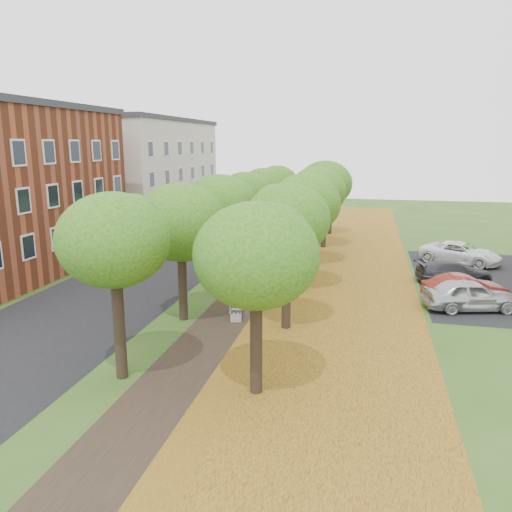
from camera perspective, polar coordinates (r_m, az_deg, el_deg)
The scene contains 13 objects.
ground at distance 17.70m, azimuth -8.48°, elevation -14.21°, with size 120.00×120.00×0.00m, color #2D4C19.
street_asphalt at distance 33.50m, azimuth -11.27°, elevation -1.26°, with size 8.00×70.00×0.01m, color black.
footpath at distance 31.27m, azimuth 1.41°, elevation -2.02°, with size 3.20×70.00×0.01m, color black.
leaf_verge at distance 30.72m, azimuth 10.61°, elevation -2.51°, with size 7.50×70.00×0.01m, color #A2821D.
parking_lot at distance 32.57m, azimuth 25.80°, elevation -2.72°, with size 9.00×16.00×0.01m, color black.
tree_row_west at distance 30.92m, azimuth -2.57°, elevation 6.43°, with size 3.79×33.79×6.22m.
tree_row_east at distance 30.03m, azimuth 6.36°, elevation 6.17°, with size 3.79×33.79×6.22m.
building_cream at distance 52.94m, azimuth -13.12°, elevation 9.45°, with size 10.30×20.30×10.40m.
bench at distance 23.62m, azimuth -2.34°, elevation -5.86°, with size 0.87×1.88×0.86m.
car_silver at distance 26.53m, azimuth 23.33°, elevation -4.10°, with size 1.80×4.48×1.53m, color silver.
car_red at distance 27.79m, azimuth 22.84°, elevation -3.47°, with size 1.46×4.20×1.38m, color maroon.
car_grey at distance 31.46m, azimuth 21.67°, elevation -1.67°, with size 1.77×4.36×1.27m, color #2E2F33.
car_white at distance 36.48m, azimuth 22.32°, elevation 0.32°, with size 2.39×5.19×1.44m, color white.
Camera 1 is at (5.90, -14.65, 7.99)m, focal length 35.00 mm.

